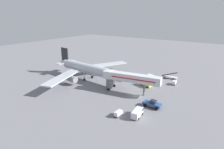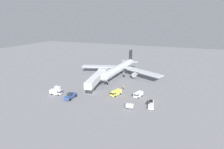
% 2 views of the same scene
% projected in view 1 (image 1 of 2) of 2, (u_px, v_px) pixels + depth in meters
% --- Properties ---
extents(ground_plane, '(300.00, 300.00, 0.00)m').
position_uv_depth(ground_plane, '(137.00, 96.00, 67.77)').
color(ground_plane, slate).
extents(airplane_at_gate, '(46.39, 41.95, 12.09)m').
position_uv_depth(airplane_at_gate, '(89.00, 69.00, 82.96)').
color(airplane_at_gate, '#B7BCC6').
rests_on(airplane_at_gate, ground).
extents(jet_bridge, '(6.29, 21.21, 7.26)m').
position_uv_depth(jet_bridge, '(128.00, 78.00, 68.93)').
color(jet_bridge, silver).
rests_on(jet_bridge, ground).
extents(pushback_tug, '(2.63, 5.73, 2.37)m').
position_uv_depth(pushback_tug, '(152.00, 104.00, 59.13)').
color(pushback_tug, '#2D4C8E').
rests_on(pushback_tug, ground).
extents(belt_loader_truck, '(2.86, 6.62, 3.11)m').
position_uv_depth(belt_loader_truck, '(169.00, 77.00, 85.65)').
color(belt_loader_truck, white).
rests_on(belt_loader_truck, ground).
extents(service_van_near_center, '(5.08, 2.57, 2.04)m').
position_uv_depth(service_van_near_center, '(137.00, 113.00, 53.77)').
color(service_van_near_center, silver).
rests_on(service_van_near_center, ground).
extents(service_van_outer_left, '(3.44, 5.56, 2.01)m').
position_uv_depth(service_van_outer_left, '(146.00, 84.00, 76.15)').
color(service_van_outer_left, '#E5DB4C').
rests_on(service_van_outer_left, ground).
extents(service_van_mid_center, '(3.35, 4.82, 1.98)m').
position_uv_depth(service_van_mid_center, '(152.00, 77.00, 83.95)').
color(service_van_mid_center, silver).
rests_on(service_van_mid_center, ground).
extents(baggage_cart_rear_left, '(2.64, 1.33, 1.55)m').
position_uv_depth(baggage_cart_rear_left, '(118.00, 113.00, 54.03)').
color(baggage_cart_rear_left, '#38383D').
rests_on(baggage_cart_rear_left, ground).
extents(baggage_cart_near_left, '(2.63, 1.38, 1.57)m').
position_uv_depth(baggage_cart_near_left, '(174.00, 83.00, 78.13)').
color(baggage_cart_near_left, '#38383D').
rests_on(baggage_cart_near_left, ground).
extents(ground_crew_worker_foreground, '(0.39, 0.39, 1.83)m').
position_uv_depth(ground_crew_worker_foreground, '(131.00, 80.00, 80.90)').
color(ground_crew_worker_foreground, '#1E2333').
rests_on(ground_crew_worker_foreground, ground).
extents(safety_cone_alpha, '(0.40, 0.40, 0.62)m').
position_uv_depth(safety_cone_alpha, '(153.00, 83.00, 79.05)').
color(safety_cone_alpha, black).
rests_on(safety_cone_alpha, ground).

